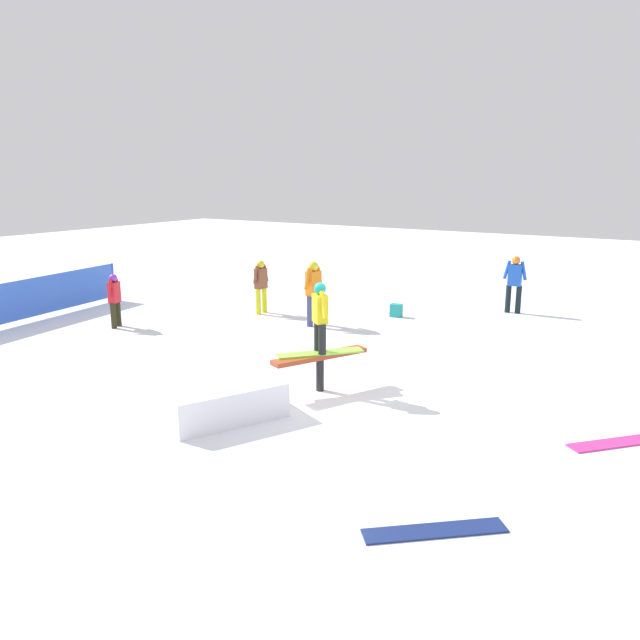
{
  "coord_description": "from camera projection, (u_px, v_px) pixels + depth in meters",
  "views": [
    {
      "loc": [
        -8.76,
        -5.47,
        3.72
      ],
      "look_at": [
        0.0,
        0.0,
        1.27
      ],
      "focal_mm": 35.0,
      "sensor_mm": 36.0,
      "label": 1
    }
  ],
  "objects": [
    {
      "name": "bystander_orange",
      "position": [
        313.0,
        290.0,
        15.33
      ],
      "size": [
        0.69,
        0.27,
        1.6
      ],
      "rotation": [
        0.0,
        0.0,
        3.02
      ],
      "color": "#3B3E6C",
      "rests_on": "ground"
    },
    {
      "name": "backpack_on_snow",
      "position": [
        396.0,
        310.0,
        16.42
      ],
      "size": [
        0.26,
        0.33,
        0.34
      ],
      "primitive_type": "cube",
      "rotation": [
        0.0,
        0.0,
        1.72
      ],
      "color": "teal",
      "rests_on": "ground"
    },
    {
      "name": "snow_kicker_ramp",
      "position": [
        217.0,
        397.0,
        9.84
      ],
      "size": [
        2.27,
        2.13,
        0.54
      ],
      "primitive_type": "cube",
      "rotation": [
        0.0,
        0.0,
        -0.45
      ],
      "color": "white",
      "rests_on": "ground"
    },
    {
      "name": "main_rider_on_rail",
      "position": [
        320.0,
        320.0,
        10.62
      ],
      "size": [
        1.33,
        1.2,
        1.25
      ],
      "rotation": [
        0.0,
        0.0,
        -0.71
      ],
      "color": "#8DE23F",
      "rests_on": "rail_feature"
    },
    {
      "name": "bystander_blue",
      "position": [
        515.0,
        281.0,
        16.72
      ],
      "size": [
        0.25,
        0.63,
        1.54
      ],
      "rotation": [
        0.0,
        0.0,
        1.68
      ],
      "color": "black",
      "rests_on": "ground"
    },
    {
      "name": "ground_plane",
      "position": [
        320.0,
        390.0,
        10.91
      ],
      "size": [
        60.0,
        60.0,
        0.0
      ],
      "primitive_type": "plane",
      "color": "white"
    },
    {
      "name": "bystander_brown",
      "position": [
        261.0,
        284.0,
        16.67
      ],
      "size": [
        0.61,
        0.21,
        1.44
      ],
      "rotation": [
        0.0,
        0.0,
        3.11
      ],
      "color": "#CCD120",
      "rests_on": "ground"
    },
    {
      "name": "loose_snowboard_magenta",
      "position": [
        612.0,
        443.0,
        8.74
      ],
      "size": [
        1.15,
        1.09,
        0.02
      ],
      "primitive_type": "cube",
      "rotation": [
        0.0,
        0.0,
        2.4
      ],
      "color": "#D22F90",
      "rests_on": "ground"
    },
    {
      "name": "safety_fence",
      "position": [
        35.0,
        297.0,
        15.95
      ],
      "size": [
        5.69,
        0.79,
        1.1
      ],
      "rotation": [
        0.0,
        0.0,
        3.27
      ],
      "color": "blue",
      "rests_on": "ground"
    },
    {
      "name": "rail_feature",
      "position": [
        320.0,
        360.0,
        10.78
      ],
      "size": [
        1.75,
        1.03,
        0.67
      ],
      "rotation": [
        0.0,
        0.0,
        -0.45
      ],
      "color": "black",
      "rests_on": "ground"
    },
    {
      "name": "bystander_red",
      "position": [
        115.0,
        298.0,
        15.18
      ],
      "size": [
        0.58,
        0.29,
        1.32
      ],
      "rotation": [
        0.0,
        0.0,
        3.51
      ],
      "color": "#2A2A16",
      "rests_on": "ground"
    },
    {
      "name": "loose_snowboard_navy",
      "position": [
        435.0,
        531.0,
        6.62
      ],
      "size": [
        1.23,
        1.36,
        0.02
      ],
      "primitive_type": "cube",
      "rotation": [
        0.0,
        0.0,
        5.42
      ],
      "color": "navy",
      "rests_on": "ground"
    }
  ]
}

